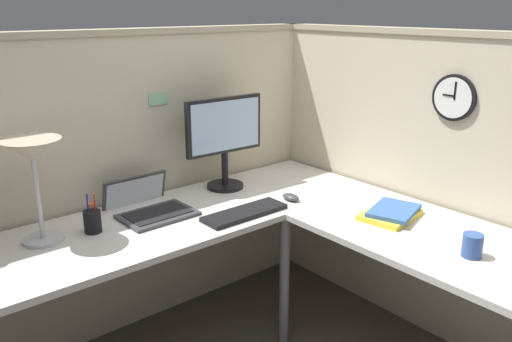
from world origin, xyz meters
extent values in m
cube|color=beige|center=(-0.36, 0.87, 0.78)|extent=(2.57, 0.10, 1.55)
cube|color=tan|center=(-0.36, 0.87, 1.56)|extent=(2.57, 0.12, 0.03)
cube|color=beige|center=(0.87, -0.27, 0.78)|extent=(0.10, 2.37, 1.55)
cube|color=tan|center=(0.87, -0.27, 1.56)|extent=(0.12, 2.37, 0.03)
cube|color=beige|center=(-0.38, 0.47, 0.71)|extent=(2.35, 0.66, 0.03)
cube|color=beige|center=(0.47, -0.60, 0.71)|extent=(0.66, 1.49, 0.03)
cylinder|color=slate|center=(0.16, 0.16, 0.35)|extent=(0.05, 0.05, 0.70)
cylinder|color=black|center=(0.15, 0.64, 0.74)|extent=(0.20, 0.20, 0.02)
cylinder|color=black|center=(0.15, 0.64, 0.84)|extent=(0.04, 0.04, 0.20)
cube|color=black|center=(0.15, 0.64, 1.08)|extent=(0.46, 0.05, 0.30)
cube|color=#99B2D1|center=(0.15, 0.62, 1.08)|extent=(0.42, 0.02, 0.26)
cube|color=#38383D|center=(-0.34, 0.51, 0.74)|extent=(0.34, 0.24, 0.02)
cube|color=black|center=(-0.34, 0.51, 0.75)|extent=(0.29, 0.18, 0.00)
cube|color=#38383D|center=(-0.35, 0.73, 0.77)|extent=(0.34, 0.07, 0.22)
cube|color=silver|center=(-0.35, 0.73, 0.77)|extent=(0.31, 0.06, 0.18)
cube|color=black|center=(-0.01, 0.26, 0.74)|extent=(0.43, 0.14, 0.02)
ellipsoid|color=#38383D|center=(0.29, 0.26, 0.75)|extent=(0.06, 0.10, 0.03)
cylinder|color=#B7BABF|center=(-0.85, 0.58, 0.74)|extent=(0.17, 0.17, 0.02)
cylinder|color=#B7BABF|center=(-0.85, 0.58, 0.93)|extent=(0.02, 0.02, 0.38)
cone|color=#B2A88C|center=(-0.85, 0.58, 1.13)|extent=(0.24, 0.24, 0.09)
cylinder|color=black|center=(-0.65, 0.53, 0.78)|extent=(0.08, 0.08, 0.10)
cylinder|color=#1E1EB2|center=(-0.66, 0.54, 0.84)|extent=(0.01, 0.02, 0.13)
cylinder|color=#B21E1E|center=(-0.64, 0.53, 0.84)|extent=(0.01, 0.02, 0.13)
cylinder|color=#D8591E|center=(-0.65, 0.55, 0.85)|extent=(0.03, 0.03, 0.01)
cube|color=yellow|center=(0.49, -0.20, 0.74)|extent=(0.31, 0.25, 0.02)
cube|color=#335999|center=(0.51, -0.21, 0.76)|extent=(0.31, 0.26, 0.02)
cylinder|color=#2D4C8C|center=(0.41, -0.66, 0.78)|extent=(0.08, 0.08, 0.10)
cylinder|color=black|center=(0.82, -0.28, 1.27)|extent=(0.03, 0.22, 0.22)
cylinder|color=white|center=(0.80, -0.28, 1.27)|extent=(0.00, 0.19, 0.19)
cube|color=black|center=(0.80, -0.26, 1.28)|extent=(0.00, 0.06, 0.01)
cube|color=black|center=(0.80, -0.29, 1.31)|extent=(0.00, 0.01, 0.08)
cube|color=#8CCC99|center=(-0.14, 0.82, 1.23)|extent=(0.11, 0.00, 0.06)
camera|label=1|loc=(-1.47, -1.56, 1.68)|focal=36.85mm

